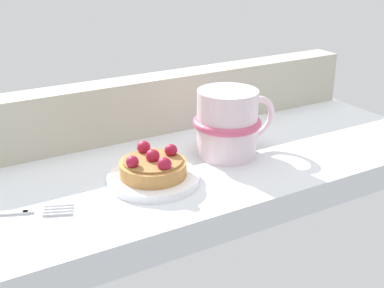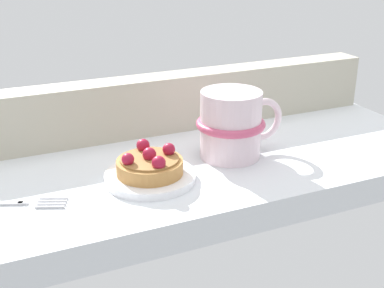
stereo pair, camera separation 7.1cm
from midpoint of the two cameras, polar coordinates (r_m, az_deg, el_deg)
The scene contains 5 objects.
ground_plane at distance 74.66cm, azimuth 0.26°, elevation -3.61°, with size 86.22×31.57×4.09cm, color silver.
window_rail_back at distance 83.58cm, azimuth -3.50°, elevation 4.13°, with size 84.50×5.06×9.21cm, color #B2AD99.
dessert_plate at distance 68.57cm, azimuth -1.70°, elevation -3.73°, with size 12.15×12.15×1.04cm.
raspberry_tart at distance 67.78cm, azimuth -1.71°, elevation -2.30°, with size 8.81×8.81×3.71cm.
coffee_mug at distance 74.98cm, azimuth 7.15°, elevation 2.13°, with size 13.66×10.04×9.88cm.
Camera 2 is at (-24.70, -62.82, 30.42)cm, focal length 48.37 mm.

